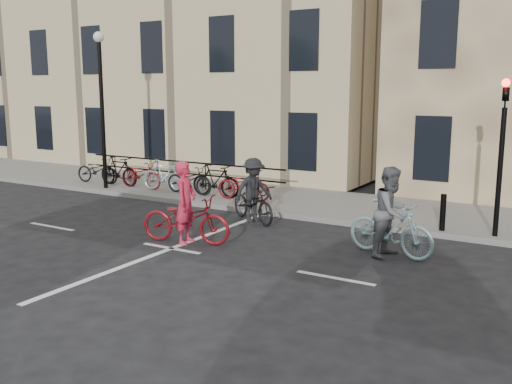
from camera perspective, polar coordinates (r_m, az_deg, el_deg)
The scene contains 10 objects.
ground at distance 13.11m, azimuth -8.44°, elevation -5.62°, with size 120.00×120.00×0.00m, color black.
sidewalk at distance 20.11m, azimuth -6.50°, elevation 0.26°, with size 46.00×4.00×0.15m, color slate.
building_west at distance 28.44m, azimuth -6.19°, elevation 13.48°, with size 20.00×10.00×10.00m, color tan.
traffic_light at distance 14.23m, azimuth 23.41°, elevation 4.95°, with size 0.18×0.30×3.90m.
lamp_post at distance 20.26m, azimuth -15.22°, elevation 9.75°, with size 0.36×0.36×5.28m.
bollard_east at distance 14.61m, azimuth 18.18°, elevation -1.95°, with size 0.14×0.14×0.90m, color black.
parked_bikes at distance 19.49m, azimuth -9.06°, elevation 1.56°, with size 8.30×1.23×1.05m.
cyclist_pink at distance 13.39m, azimuth -7.03°, elevation -2.30°, with size 2.29×1.25×1.93m.
cyclist_grey at distance 12.57m, azimuth 13.34°, elevation -2.77°, with size 2.09×1.07×1.95m.
cyclist_dark at distance 15.41m, azimuth -0.28°, elevation -0.48°, with size 2.05×1.51×1.74m.
Camera 1 is at (8.03, -9.72, 3.59)m, focal length 40.00 mm.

